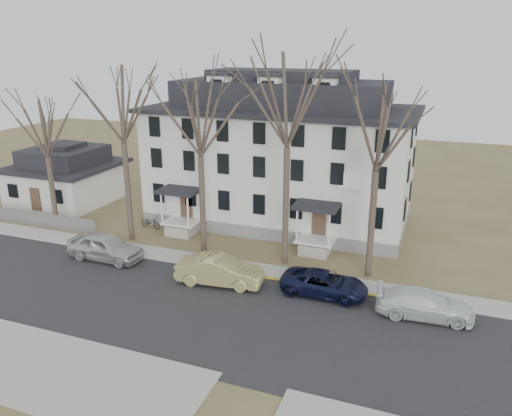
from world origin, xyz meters
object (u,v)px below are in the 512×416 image
at_px(tree_far_left, 120,99).
at_px(car_silver, 105,247).
at_px(boarding_house, 281,156).
at_px(tree_mid_left, 199,114).
at_px(car_tan, 220,271).
at_px(car_navy, 324,284).
at_px(tree_center, 288,93).
at_px(car_white, 425,305).
at_px(small_house, 67,177).
at_px(tree_bungalow, 44,126).
at_px(bicycle_left, 151,223).
at_px(tree_mid_right, 380,123).

distance_m(tree_far_left, car_silver, 10.19).
height_order(boarding_house, tree_mid_left, tree_mid_left).
relative_size(car_tan, car_navy, 1.05).
height_order(tree_far_left, tree_mid_left, tree_far_left).
height_order(tree_center, car_white, tree_center).
bearing_deg(car_navy, car_silver, 91.47).
height_order(car_navy, car_white, car_white).
bearing_deg(small_house, tree_bungalow, -57.16).
height_order(tree_mid_left, bicycle_left, tree_mid_left).
relative_size(tree_mid_right, car_white, 2.51).
xyz_separation_m(car_silver, car_tan, (8.72, -0.59, -0.03)).
height_order(tree_far_left, tree_bungalow, tree_far_left).
relative_size(tree_mid_right, car_tan, 2.42).
bearing_deg(tree_far_left, bicycle_left, 86.87).
height_order(tree_mid_left, car_white, tree_mid_left).
xyz_separation_m(tree_far_left, car_silver, (0.53, -3.79, -9.45)).
xyz_separation_m(tree_bungalow, car_silver, (7.53, -3.79, -7.22)).
distance_m(small_house, tree_center, 25.41).
distance_m(tree_bungalow, car_silver, 11.10).
relative_size(boarding_house, tree_center, 1.41).
bearing_deg(tree_far_left, tree_mid_left, 0.00).
bearing_deg(boarding_house, car_navy, -60.88).
bearing_deg(tree_bungalow, car_tan, -15.08).
xyz_separation_m(tree_mid_left, car_white, (15.06, -4.04, -8.87)).
relative_size(tree_center, tree_bungalow, 1.36).
bearing_deg(car_silver, tree_bungalow, 63.89).
distance_m(tree_mid_left, car_tan, 10.29).
bearing_deg(small_house, car_silver, -40.90).
height_order(small_house, tree_far_left, tree_far_left).
bearing_deg(small_house, bicycle_left, -18.77).
height_order(boarding_house, tree_far_left, tree_far_left).
distance_m(boarding_house, tree_bungalow, 18.17).
xyz_separation_m(tree_center, tree_mid_right, (5.50, 0.00, -1.48)).
height_order(tree_bungalow, bicycle_left, tree_bungalow).
distance_m(car_silver, bicycle_left, 6.23).
bearing_deg(tree_mid_left, car_navy, -20.26).
distance_m(boarding_house, tree_mid_left, 9.66).
bearing_deg(car_navy, tree_center, 45.30).
bearing_deg(car_silver, small_house, 49.71).
bearing_deg(tree_bungalow, boarding_house, 27.01).
distance_m(car_navy, car_white, 5.59).
height_order(boarding_house, tree_mid_right, tree_mid_right).
bearing_deg(tree_bungalow, car_silver, -26.72).
distance_m(tree_mid_left, tree_center, 6.18).
relative_size(car_silver, car_navy, 1.05).
xyz_separation_m(tree_bungalow, bicycle_left, (7.13, 2.41, -7.62)).
bearing_deg(tree_center, car_navy, -45.09).
xyz_separation_m(tree_far_left, bicycle_left, (0.13, 2.41, -9.85)).
bearing_deg(tree_center, bicycle_left, 168.50).
bearing_deg(tree_center, tree_far_left, 180.00).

